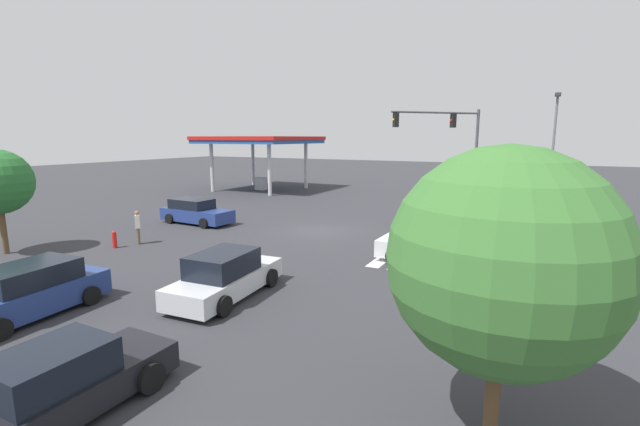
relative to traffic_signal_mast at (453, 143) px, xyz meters
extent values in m
plane|color=#333338|center=(-6.17, 6.17, -5.07)|extent=(152.06, 152.06, 0.00)
cube|color=silver|center=(-6.17, -2.80, -5.06)|extent=(10.54, 0.60, 0.01)
cube|color=silver|center=(-6.17, -1.85, -5.06)|extent=(10.54, 0.60, 0.01)
cube|color=silver|center=(-6.17, -0.90, -5.06)|extent=(10.54, 0.60, 0.01)
cube|color=silver|center=(-6.17, 0.05, -5.06)|extent=(10.54, 0.60, 0.01)
cube|color=silver|center=(-6.17, 1.00, -5.06)|extent=(10.54, 0.60, 0.01)
cylinder|color=#47474C|center=(1.23, -1.23, -1.50)|extent=(0.18, 0.18, 7.13)
cylinder|color=#47474C|center=(-0.92, 0.92, 1.82)|extent=(4.37, 4.37, 0.12)
cube|color=black|center=(-0.06, 0.06, 1.35)|extent=(0.40, 0.40, 0.84)
sphere|color=red|center=(-0.17, 0.17, 1.35)|extent=(0.16, 0.16, 0.16)
cube|color=black|center=(-2.85, 2.85, 1.35)|extent=(0.40, 0.40, 0.84)
sphere|color=gold|center=(-2.96, 2.96, 1.35)|extent=(0.16, 0.16, 0.16)
cube|color=silver|center=(-9.68, -1.20, -4.50)|extent=(1.94, 4.86, 0.74)
cube|color=black|center=(-9.67, -0.81, -3.80)|extent=(1.71, 2.50, 0.66)
cylinder|color=black|center=(-8.77, -2.72, -4.71)|extent=(0.24, 0.72, 0.71)
cylinder|color=black|center=(-10.65, -2.68, -4.71)|extent=(0.24, 0.72, 0.71)
cylinder|color=black|center=(-8.71, 0.27, -4.71)|extent=(0.24, 0.72, 0.71)
cylinder|color=black|center=(-10.59, 0.31, -4.71)|extent=(0.24, 0.72, 0.71)
cube|color=navy|center=(-7.70, 14.16, -4.51)|extent=(2.03, 4.89, 0.76)
cube|color=black|center=(-7.68, 14.59, -3.83)|extent=(1.74, 2.69, 0.61)
cylinder|color=black|center=(-6.85, 12.63, -4.75)|extent=(0.25, 0.64, 0.63)
cylinder|color=black|center=(-8.70, 12.72, -4.75)|extent=(0.25, 0.64, 0.63)
cylinder|color=black|center=(-6.71, 15.60, -4.75)|extent=(0.25, 0.64, 0.63)
cylinder|color=black|center=(-8.55, 15.69, -4.75)|extent=(0.25, 0.64, 0.63)
cube|color=silver|center=(-16.84, 4.25, -4.55)|extent=(4.81, 2.12, 0.67)
cube|color=black|center=(-17.01, 4.24, -3.84)|extent=(2.41, 1.77, 0.75)
cylinder|color=black|center=(-15.45, 5.27, -4.74)|extent=(0.67, 0.27, 0.66)
cylinder|color=black|center=(-15.32, 3.45, -4.74)|extent=(0.67, 0.27, 0.66)
cylinder|color=black|center=(-18.36, 5.06, -4.74)|extent=(0.67, 0.27, 0.66)
cylinder|color=black|center=(-18.22, 3.23, -4.74)|extent=(0.67, 0.27, 0.66)
cube|color=navy|center=(-20.92, 8.54, -4.50)|extent=(4.56, 2.13, 0.80)
cube|color=black|center=(-20.81, 8.55, -3.78)|extent=(2.61, 1.82, 0.63)
cylinder|color=black|center=(-22.23, 7.51, -4.76)|extent=(0.63, 0.26, 0.62)
cylinder|color=black|center=(-19.48, 7.70, -4.76)|extent=(0.63, 0.26, 0.62)
cylinder|color=black|center=(-19.60, 9.58, -4.76)|extent=(0.63, 0.26, 0.62)
cube|color=black|center=(-23.41, 2.87, -4.58)|extent=(4.44, 1.68, 0.62)
cube|color=black|center=(-23.55, 2.88, -3.93)|extent=(2.02, 1.50, 0.69)
cylinder|color=black|center=(-22.03, 3.71, -4.74)|extent=(0.66, 0.22, 0.66)
cylinder|color=black|center=(-22.04, 2.02, -4.74)|extent=(0.66, 0.22, 0.66)
cube|color=#23519E|center=(8.91, 20.95, -0.10)|extent=(9.91, 9.91, 0.35)
cube|color=red|center=(8.91, 20.95, 0.26)|extent=(10.11, 10.11, 0.36)
cube|color=#B2B2B7|center=(8.91, 20.95, -4.42)|extent=(0.70, 1.10, 1.30)
cylinder|color=silver|center=(5.44, 17.48, -2.67)|extent=(0.36, 0.36, 4.79)
cylinder|color=silver|center=(12.38, 17.48, -2.67)|extent=(0.36, 0.36, 4.79)
cylinder|color=silver|center=(5.44, 24.42, -2.67)|extent=(0.36, 0.36, 4.79)
cylinder|color=silver|center=(12.38, 24.42, -2.67)|extent=(0.36, 0.36, 4.79)
cylinder|color=brown|center=(-13.09, 13.07, -4.65)|extent=(0.14, 0.14, 0.84)
cylinder|color=brown|center=(-13.20, 12.96, -4.65)|extent=(0.14, 0.14, 0.84)
cube|color=beige|center=(-13.14, 13.02, -3.89)|extent=(0.41, 0.41, 0.67)
sphere|color=#8C6647|center=(-13.14, 13.02, -3.44)|extent=(0.23, 0.23, 0.23)
cylinder|color=slate|center=(5.15, -5.60, -1.03)|extent=(0.16, 0.16, 8.07)
cube|color=#333338|center=(5.15, -5.60, 3.11)|extent=(0.80, 0.36, 0.20)
cylinder|color=brown|center=(-20.19, -4.57, -4.23)|extent=(0.26, 0.26, 1.67)
sphere|color=#3D7533|center=(-20.19, -4.57, -1.73)|extent=(3.92, 3.92, 3.92)
cylinder|color=brown|center=(-17.28, 17.06, -4.01)|extent=(0.26, 0.26, 2.12)
cylinder|color=red|center=(-14.23, 13.43, -4.72)|extent=(0.22, 0.22, 0.70)
sphere|color=red|center=(-14.23, 13.43, -4.31)|extent=(0.20, 0.20, 0.20)
camera|label=1|loc=(-27.79, -5.03, 0.31)|focal=24.00mm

